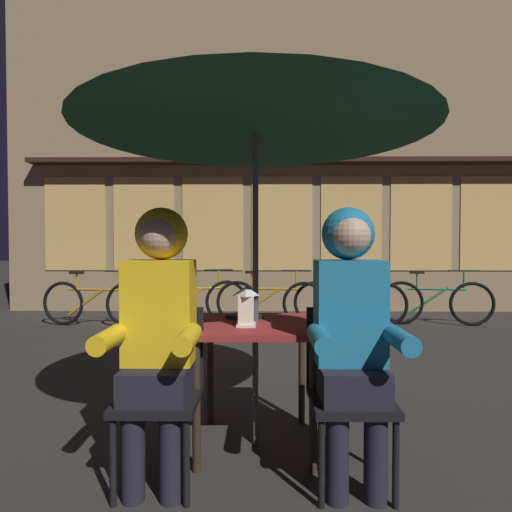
{
  "coord_description": "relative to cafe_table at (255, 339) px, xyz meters",
  "views": [
    {
      "loc": [
        0.03,
        -2.5,
        1.21
      ],
      "look_at": [
        0.0,
        0.31,
        1.13
      ],
      "focal_mm": 29.34,
      "sensor_mm": 36.0,
      "label": 1
    }
  ],
  "objects": [
    {
      "name": "patio_umbrella",
      "position": [
        0.0,
        0.0,
        1.42
      ],
      "size": [
        2.1,
        2.1,
        2.31
      ],
      "color": "#4C4C51",
      "rests_on": "ground_plane"
    },
    {
      "name": "shopfront_building",
      "position": [
        0.42,
        5.39,
        2.45
      ],
      "size": [
        10.0,
        0.93,
        6.2
      ],
      "color": "#937A56",
      "rests_on": "ground_plane"
    },
    {
      "name": "person_right_hooded",
      "position": [
        0.48,
        -0.43,
        0.21
      ],
      "size": [
        0.45,
        0.56,
        1.4
      ],
      "color": "black",
      "rests_on": "ground_plane"
    },
    {
      "name": "bicycle_nearest",
      "position": [
        -2.45,
        3.68,
        -0.29
      ],
      "size": [
        1.67,
        0.28,
        0.84
      ],
      "color": "black",
      "rests_on": "ground_plane"
    },
    {
      "name": "bicycle_fourth",
      "position": [
        1.36,
        3.74,
        -0.29
      ],
      "size": [
        1.66,
        0.36,
        0.84
      ],
      "color": "black",
      "rests_on": "ground_plane"
    },
    {
      "name": "book",
      "position": [
        -0.07,
        0.14,
        0.11
      ],
      "size": [
        0.24,
        0.21,
        0.02
      ],
      "primitive_type": "cube",
      "rotation": [
        0.0,
        0.0,
        -0.46
      ],
      "color": "black",
      "rests_on": "cafe_table"
    },
    {
      "name": "chair_right",
      "position": [
        0.48,
        -0.37,
        -0.15
      ],
      "size": [
        0.4,
        0.4,
        0.87
      ],
      "color": "black",
      "rests_on": "ground_plane"
    },
    {
      "name": "bicycle_fifth",
      "position": [
        2.68,
        3.81,
        -0.29
      ],
      "size": [
        1.67,
        0.24,
        0.84
      ],
      "color": "black",
      "rests_on": "ground_plane"
    },
    {
      "name": "bicycle_third",
      "position": [
        0.18,
        3.82,
        -0.29
      ],
      "size": [
        1.67,
        0.25,
        0.84
      ],
      "color": "black",
      "rests_on": "ground_plane"
    },
    {
      "name": "chair_left",
      "position": [
        -0.48,
        -0.37,
        -0.15
      ],
      "size": [
        0.4,
        0.4,
        0.87
      ],
      "color": "black",
      "rests_on": "ground_plane"
    },
    {
      "name": "person_left_hooded",
      "position": [
        -0.48,
        -0.43,
        0.21
      ],
      "size": [
        0.45,
        0.56,
        1.4
      ],
      "color": "black",
      "rests_on": "ground_plane"
    },
    {
      "name": "lantern",
      "position": [
        -0.05,
        -0.11,
        0.22
      ],
      "size": [
        0.11,
        0.11,
        0.23
      ],
      "color": "white",
      "rests_on": "cafe_table"
    },
    {
      "name": "ground_plane",
      "position": [
        0.0,
        0.0,
        -0.64
      ],
      "size": [
        60.0,
        60.0,
        0.0
      ],
      "primitive_type": "plane",
      "color": "#2D2B28"
    },
    {
      "name": "cafe_table",
      "position": [
        0.0,
        0.0,
        0.0
      ],
      "size": [
        0.72,
        0.72,
        0.74
      ],
      "color": "maroon",
      "rests_on": "ground_plane"
    },
    {
      "name": "bicycle_second",
      "position": [
        -1.0,
        3.87,
        -0.29
      ],
      "size": [
        1.65,
        0.39,
        0.84
      ],
      "color": "black",
      "rests_on": "ground_plane"
    }
  ]
}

